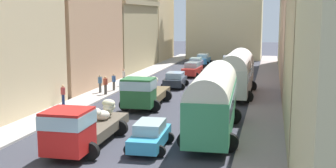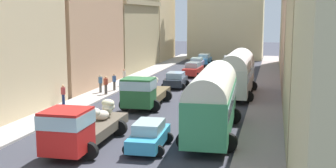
# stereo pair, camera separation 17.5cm
# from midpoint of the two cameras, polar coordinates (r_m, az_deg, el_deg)

# --- Properties ---
(ground_plane) EXTENTS (154.00, 154.00, 0.00)m
(ground_plane) POSITION_cam_midpoint_polar(r_m,az_deg,el_deg) (42.95, 2.98, -0.39)
(ground_plane) COLOR #35363F
(sidewalk_left) EXTENTS (2.50, 70.00, 0.14)m
(sidewalk_left) POSITION_cam_midpoint_polar(r_m,az_deg,el_deg) (44.81, -6.17, 0.05)
(sidewalk_left) COLOR #AAA49F
(sidewalk_left) RESTS_ON ground
(sidewalk_right) EXTENTS (2.50, 70.00, 0.14)m
(sidewalk_right) POSITION_cam_midpoint_polar(r_m,az_deg,el_deg) (42.24, 12.70, -0.66)
(sidewalk_right) COLOR gray
(sidewalk_right) RESTS_ON ground
(building_left_2) EXTENTS (6.59, 12.97, 13.12)m
(building_left_2) POSITION_cam_midpoint_polar(r_m,az_deg,el_deg) (43.66, -12.73, 8.25)
(building_left_2) COLOR tan
(building_left_2) RESTS_ON ground
(building_left_3) EXTENTS (6.00, 14.86, 8.88)m
(building_left_3) POSITION_cam_midpoint_polar(r_m,az_deg,el_deg) (56.86, -6.01, 6.38)
(building_left_3) COLOR tan
(building_left_3) RESTS_ON ground
(building_left_4) EXTENTS (4.40, 10.01, 13.67)m
(building_left_4) POSITION_cam_midpoint_polar(r_m,az_deg,el_deg) (68.78, -1.88, 8.85)
(building_left_4) COLOR #D0B688
(building_left_4) RESTS_ON ground
(building_right_2) EXTENTS (4.93, 9.41, 13.05)m
(building_right_2) POSITION_cam_midpoint_polar(r_m,az_deg,el_deg) (38.79, 18.16, 7.92)
(building_right_2) COLOR tan
(building_right_2) RESTS_ON ground
(building_right_3) EXTENTS (6.24, 10.98, 12.67)m
(building_right_3) POSITION_cam_midpoint_polar(r_m,az_deg,el_deg) (49.73, 17.85, 7.83)
(building_right_3) COLOR tan
(building_right_3) RESTS_ON ground
(building_right_4) EXTENTS (4.88, 11.82, 11.89)m
(building_right_4) POSITION_cam_midpoint_polar(r_m,az_deg,el_deg) (61.93, 16.43, 7.66)
(building_right_4) COLOR #C5B487
(building_right_4) RESTS_ON ground
(distant_church) EXTENTS (11.79, 7.46, 19.86)m
(distant_church) POSITION_cam_midpoint_polar(r_m,az_deg,el_deg) (72.36, 7.47, 9.05)
(distant_church) COLOR beige
(distant_church) RESTS_ON ground
(parked_bus_0) EXTENTS (3.46, 9.81, 3.97)m
(parked_bus_0) POSITION_cam_midpoint_polar(r_m,az_deg,el_deg) (25.32, 5.76, -1.89)
(parked_bus_0) COLOR #3B9965
(parked_bus_0) RESTS_ON ground
(parked_bus_1) EXTENTS (3.35, 8.85, 3.94)m
(parked_bus_1) POSITION_cam_midpoint_polar(r_m,az_deg,el_deg) (38.01, 8.86, 1.61)
(parked_bus_1) COLOR silver
(parked_bus_1) RESTS_ON ground
(cargo_truck_0) EXTENTS (3.03, 7.64, 2.51)m
(cargo_truck_0) POSITION_cam_midpoint_polar(r_m,az_deg,el_deg) (22.93, -11.50, -5.47)
(cargo_truck_0) COLOR red
(cargo_truck_0) RESTS_ON ground
(cargo_truck_1) EXTENTS (3.25, 7.09, 2.50)m
(cargo_truck_1) POSITION_cam_midpoint_polar(r_m,az_deg,el_deg) (32.89, -3.35, -0.97)
(cargo_truck_1) COLOR #255E32
(cargo_truck_1) RESTS_ON ground
(car_0) EXTENTS (2.45, 3.90, 1.51)m
(car_0) POSITION_cam_midpoint_polar(r_m,az_deg,el_deg) (42.43, 0.83, 0.54)
(car_0) COLOR #232932
(car_0) RESTS_ON ground
(car_1) EXTENTS (2.36, 4.17, 1.64)m
(car_1) POSITION_cam_midpoint_polar(r_m,az_deg,el_deg) (50.42, 3.11, 1.93)
(car_1) COLOR red
(car_1) RESTS_ON ground
(car_2) EXTENTS (2.22, 4.42, 1.58)m
(car_2) POSITION_cam_midpoint_polar(r_m,az_deg,el_deg) (56.54, 3.56, 2.67)
(car_2) COLOR slate
(car_2) RESTS_ON ground
(car_3) EXTENTS (2.25, 3.80, 1.56)m
(car_3) POSITION_cam_midpoint_polar(r_m,az_deg,el_deg) (62.51, 4.56, 3.23)
(car_3) COLOR #3D8FCF
(car_3) RESTS_ON ground
(car_4) EXTENTS (2.27, 4.03, 1.49)m
(car_4) POSITION_cam_midpoint_polar(r_m,az_deg,el_deg) (22.94, -2.59, -6.74)
(car_4) COLOR #3494C2
(car_4) RESTS_ON ground
(car_5) EXTENTS (2.48, 3.89, 1.54)m
(car_5) POSITION_cam_midpoint_polar(r_m,az_deg,el_deg) (38.70, 4.71, -0.28)
(car_5) COLOR beige
(car_5) RESTS_ON ground
(car_6) EXTENTS (2.50, 3.90, 1.54)m
(car_6) POSITION_cam_midpoint_polar(r_m,az_deg,el_deg) (51.98, 6.74, 2.05)
(car_6) COLOR #4E9D55
(car_6) RESTS_ON ground
(car_7) EXTENTS (2.39, 4.13, 1.70)m
(car_7) POSITION_cam_midpoint_polar(r_m,az_deg,el_deg) (58.25, 7.84, 2.83)
(car_7) COLOR silver
(car_7) RESTS_ON ground
(pedestrian_0) EXTENTS (0.50, 0.50, 1.74)m
(pedestrian_0) POSITION_cam_midpoint_polar(r_m,az_deg,el_deg) (39.29, -9.02, 0.11)
(pedestrian_0) COLOR #4C4946
(pedestrian_0) RESTS_ON ground
(pedestrian_1) EXTENTS (0.46, 0.46, 1.69)m
(pedestrian_1) POSITION_cam_midpoint_polar(r_m,az_deg,el_deg) (34.53, -13.73, -1.30)
(pedestrian_1) COLOR #18244D
(pedestrian_1) RESTS_ON ground
(pedestrian_2) EXTENTS (0.40, 0.40, 1.69)m
(pedestrian_2) POSITION_cam_midpoint_polar(r_m,az_deg,el_deg) (40.34, -7.24, 0.33)
(pedestrian_2) COLOR #504C45
(pedestrian_2) RESTS_ON ground
(pedestrian_3) EXTENTS (0.54, 0.54, 1.75)m
(pedestrian_3) POSITION_cam_midpoint_polar(r_m,az_deg,el_deg) (38.35, -8.33, -0.10)
(pedestrian_3) COLOR #4C4540
(pedestrian_3) RESTS_ON ground
(pedestrian_4) EXTENTS (0.39, 0.39, 1.82)m
(pedestrian_4) POSITION_cam_midpoint_polar(r_m,az_deg,el_deg) (42.94, -5.96, 0.99)
(pedestrian_4) COLOR #6E6B59
(pedestrian_4) RESTS_ON ground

